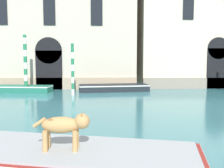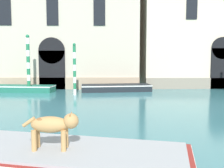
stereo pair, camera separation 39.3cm
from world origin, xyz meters
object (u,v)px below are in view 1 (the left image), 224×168
(boat_moored_near_palazzo, at_px, (21,89))
(mooring_pole_0, at_px, (73,69))
(dog_on_deck, at_px, (65,125))
(boat_moored_far, at_px, (114,88))
(boat_foreground, at_px, (26,157))
(mooring_pole_4, at_px, (25,64))

(boat_moored_near_palazzo, xyz_separation_m, mooring_pole_0, (4.15, -1.94, 1.56))
(dog_on_deck, relative_size, boat_moored_near_palazzo, 0.25)
(dog_on_deck, bearing_deg, mooring_pole_0, 97.36)
(boat_moored_near_palazzo, relative_size, mooring_pole_0, 1.32)
(boat_moored_far, bearing_deg, boat_moored_near_palazzo, 176.69)
(boat_foreground, relative_size, boat_moored_far, 1.45)
(mooring_pole_4, bearing_deg, boat_foreground, -75.06)
(mooring_pole_0, bearing_deg, boat_foreground, -89.56)
(mooring_pole_4, bearing_deg, boat_moored_near_palazzo, 135.67)
(boat_foreground, height_order, dog_on_deck, dog_on_deck)
(dog_on_deck, bearing_deg, boat_moored_near_palazzo, 112.13)
(boat_foreground, relative_size, boat_moored_near_palazzo, 1.69)
(boat_foreground, bearing_deg, boat_moored_near_palazzo, 120.48)
(boat_moored_far, relative_size, mooring_pole_0, 1.55)
(dog_on_deck, xyz_separation_m, mooring_pole_4, (-4.64, 14.20, 1.05))
(mooring_pole_0, height_order, mooring_pole_4, mooring_pole_4)
(boat_moored_near_palazzo, height_order, boat_moored_far, boat_moored_far)
(dog_on_deck, distance_m, boat_moored_near_palazzo, 15.66)
(mooring_pole_0, bearing_deg, boat_moored_far, 37.38)
(boat_foreground, height_order, boat_moored_far, boat_foreground)
(dog_on_deck, distance_m, mooring_pole_4, 14.98)
(boat_moored_far, bearing_deg, boat_foreground, -107.15)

